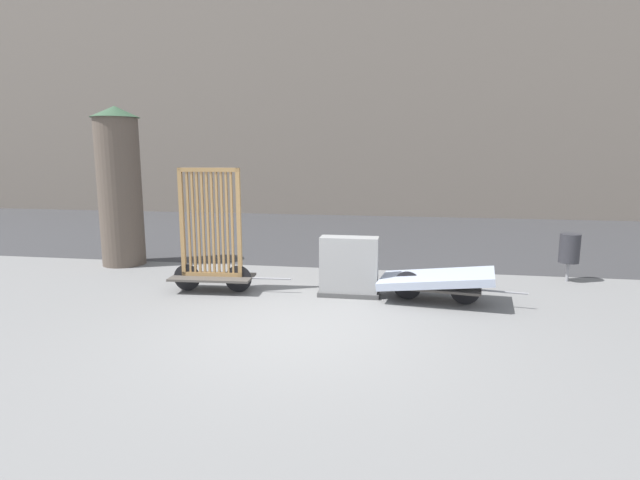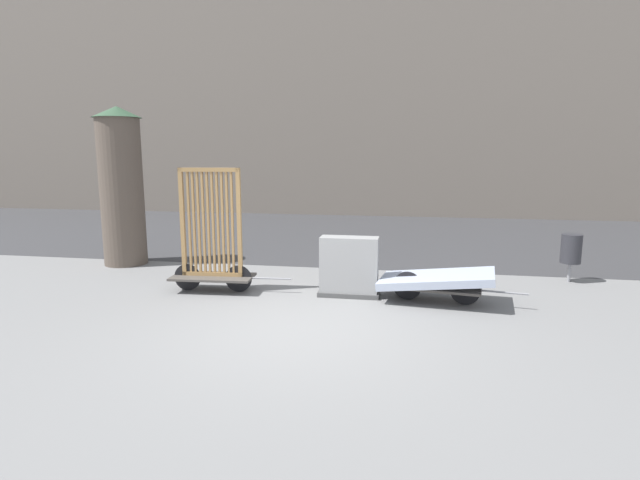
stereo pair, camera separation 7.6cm
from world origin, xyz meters
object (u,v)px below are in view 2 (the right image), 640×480
utility_cabinet (349,269)px  trash_bin (571,249)px  advertising_column (121,186)px  bike_cart_with_bedframe (212,248)px  bike_cart_with_mattress (436,280)px

utility_cabinet → trash_bin: utility_cabinet is taller
advertising_column → bike_cart_with_bedframe: bearing=-32.9°
trash_bin → bike_cart_with_mattress: bearing=-145.2°
trash_bin → bike_cart_with_bedframe: bearing=-164.5°
bike_cart_with_mattress → trash_bin: (2.59, 1.79, 0.27)m
bike_cart_with_bedframe → advertising_column: size_ratio=0.64×
utility_cabinet → trash_bin: (4.05, 1.67, 0.17)m
bike_cart_with_mattress → advertising_column: (-6.66, 1.79, 1.37)m
trash_bin → advertising_column: advertising_column is taller
bike_cart_with_bedframe → utility_cabinet: bike_cart_with_bedframe is taller
bike_cart_with_mattress → utility_cabinet: (-1.46, 0.12, 0.10)m
bike_cart_with_mattress → advertising_column: advertising_column is taller
bike_cart_with_bedframe → trash_bin: bike_cart_with_bedframe is taller
advertising_column → utility_cabinet: bearing=-17.8°
utility_cabinet → trash_bin: bearing=22.4°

